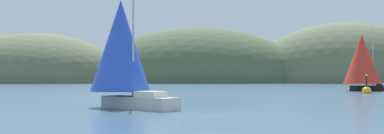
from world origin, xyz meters
The scene contains 7 objects.
ground_plane centered at (0.00, 0.00, 0.00)m, with size 360.00×360.00×0.00m, color #385670.
headland_center centered at (5.00, 135.00, 0.00)m, with size 81.20×44.00×41.09m, color #4C5B3D.
headland_right centered at (60.00, 135.00, 0.00)m, with size 73.99×44.00×45.08m, color #5B6647.
headland_left centered at (-55.00, 135.00, 0.00)m, with size 66.84×44.00×36.66m, color #5B6647.
sailboat_scarlet_sail centered at (25.54, 40.24, 4.46)m, with size 9.35×5.85×9.41m.
sailboat_blue_spinnaker centered at (-5.47, 5.89, 3.83)m, with size 6.78×6.66×7.69m.
channel_buoy centered at (21.59, 30.24, 0.37)m, with size 1.10×1.10×2.64m.
Camera 1 is at (-1.58, -22.18, 1.99)m, focal length 39.75 mm.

